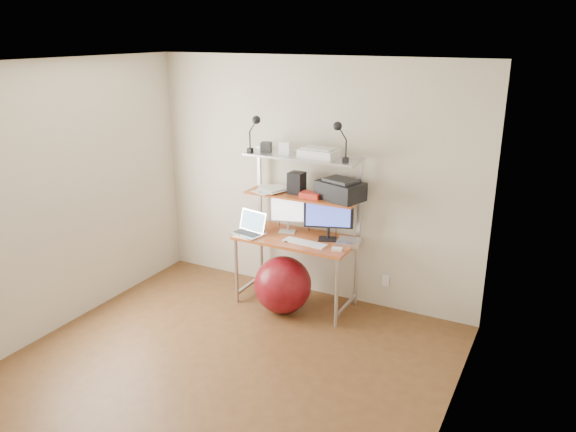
% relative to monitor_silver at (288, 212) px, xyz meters
% --- Properties ---
extents(room, '(3.60, 3.60, 3.60)m').
position_rel_monitor_silver_xyz_m(room, '(0.15, -1.54, 0.29)').
color(room, brown).
rests_on(room, ground).
extents(computer_desk, '(1.20, 0.60, 1.57)m').
position_rel_monitor_silver_xyz_m(computer_desk, '(0.15, -0.04, -0.00)').
color(computer_desk, '#AE4B21').
rests_on(computer_desk, ground).
extents(desktop, '(1.20, 0.60, 0.00)m').
position_rel_monitor_silver_xyz_m(desktop, '(0.15, -0.10, -0.22)').
color(desktop, '#AE4B21').
rests_on(desktop, computer_desk).
extents(mid_shelf, '(1.18, 0.34, 0.00)m').
position_rel_monitor_silver_xyz_m(mid_shelf, '(0.15, 0.03, 0.19)').
color(mid_shelf, '#AE4B21').
rests_on(mid_shelf, computer_desk).
extents(top_shelf, '(1.18, 0.34, 0.00)m').
position_rel_monitor_silver_xyz_m(top_shelf, '(0.15, 0.03, 0.59)').
color(top_shelf, '#B6B5BA').
rests_on(top_shelf, computer_desk).
extents(floor, '(3.60, 3.60, 0.00)m').
position_rel_monitor_silver_xyz_m(floor, '(0.15, -1.54, -0.96)').
color(floor, brown).
rests_on(floor, ground).
extents(wall_outlet, '(0.08, 0.01, 0.12)m').
position_rel_monitor_silver_xyz_m(wall_outlet, '(1.00, 0.24, -0.66)').
color(wall_outlet, silver).
rests_on(wall_outlet, room).
extents(monitor_silver, '(0.36, 0.18, 0.41)m').
position_rel_monitor_silver_xyz_m(monitor_silver, '(0.00, 0.00, 0.00)').
color(monitor_silver, silver).
rests_on(monitor_silver, desktop).
extents(monitor_black, '(0.47, 0.21, 0.49)m').
position_rel_monitor_silver_xyz_m(monitor_black, '(0.46, -0.01, 0.03)').
color(monitor_black, black).
rests_on(monitor_black, desktop).
extents(laptop, '(0.38, 0.33, 0.29)m').
position_rel_monitor_silver_xyz_m(laptop, '(-0.32, -0.22, -0.17)').
color(laptop, silver).
rests_on(laptop, desktop).
extents(keyboard, '(0.45, 0.16, 0.01)m').
position_rel_monitor_silver_xyz_m(keyboard, '(0.30, -0.22, -0.21)').
color(keyboard, silver).
rests_on(keyboard, desktop).
extents(mouse, '(0.11, 0.08, 0.03)m').
position_rel_monitor_silver_xyz_m(mouse, '(0.65, -0.25, -0.20)').
color(mouse, silver).
rests_on(mouse, desktop).
extents(mac_mini, '(0.25, 0.25, 0.04)m').
position_rel_monitor_silver_xyz_m(mac_mini, '(0.69, -0.04, -0.20)').
color(mac_mini, silver).
rests_on(mac_mini, desktop).
extents(phone, '(0.10, 0.15, 0.01)m').
position_rel_monitor_silver_xyz_m(phone, '(0.12, -0.21, -0.21)').
color(phone, black).
rests_on(phone, desktop).
extents(printer, '(0.51, 0.42, 0.21)m').
position_rel_monitor_silver_xyz_m(printer, '(0.55, 0.05, 0.29)').
color(printer, black).
rests_on(printer, mid_shelf).
extents(nas_cube, '(0.15, 0.15, 0.22)m').
position_rel_monitor_silver_xyz_m(nas_cube, '(0.07, 0.05, 0.30)').
color(nas_cube, black).
rests_on(nas_cube, mid_shelf).
extents(red_box, '(0.20, 0.14, 0.06)m').
position_rel_monitor_silver_xyz_m(red_box, '(0.27, -0.03, 0.22)').
color(red_box, red).
rests_on(red_box, mid_shelf).
extents(scanner, '(0.38, 0.26, 0.10)m').
position_rel_monitor_silver_xyz_m(scanner, '(0.32, 0.03, 0.64)').
color(scanner, silver).
rests_on(scanner, top_shelf).
extents(box_white, '(0.12, 0.10, 0.13)m').
position_rel_monitor_silver_xyz_m(box_white, '(-0.03, 0.00, 0.66)').
color(box_white, silver).
rests_on(box_white, top_shelf).
extents(box_grey, '(0.12, 0.12, 0.10)m').
position_rel_monitor_silver_xyz_m(box_grey, '(-0.27, 0.04, 0.64)').
color(box_grey, '#2C2C2E').
rests_on(box_grey, top_shelf).
extents(clip_lamp_left, '(0.15, 0.08, 0.38)m').
position_rel_monitor_silver_xyz_m(clip_lamp_left, '(-0.33, -0.08, 0.87)').
color(clip_lamp_left, black).
rests_on(clip_lamp_left, top_shelf).
extents(clip_lamp_right, '(0.15, 0.08, 0.38)m').
position_rel_monitor_silver_xyz_m(clip_lamp_right, '(0.57, -0.06, 0.87)').
color(clip_lamp_right, black).
rests_on(clip_lamp_right, top_shelf).
extents(exercise_ball, '(0.58, 0.58, 0.58)m').
position_rel_monitor_silver_xyz_m(exercise_ball, '(0.10, -0.32, -0.67)').
color(exercise_ball, maroon).
rests_on(exercise_ball, floor).
extents(paper_stack, '(0.38, 0.42, 0.03)m').
position_rel_monitor_silver_xyz_m(paper_stack, '(-0.21, 0.03, 0.21)').
color(paper_stack, white).
rests_on(paper_stack, mid_shelf).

